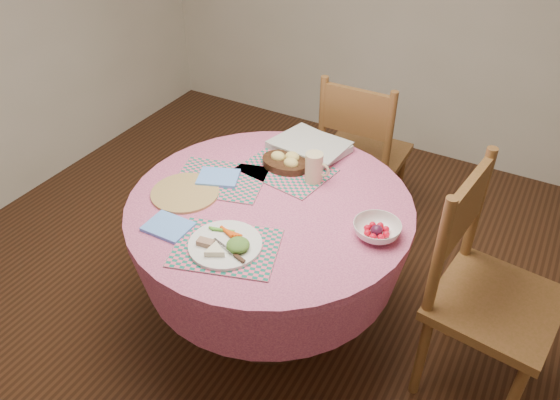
% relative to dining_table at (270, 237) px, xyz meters
% --- Properties ---
extents(ground, '(4.00, 4.00, 0.00)m').
position_rel_dining_table_xyz_m(ground, '(0.00, 0.00, -0.56)').
color(ground, '#331C0F').
rests_on(ground, ground).
extents(dining_table, '(1.24, 1.24, 0.75)m').
position_rel_dining_table_xyz_m(dining_table, '(0.00, 0.00, 0.00)').
color(dining_table, '#D4638A').
rests_on(dining_table, ground).
extents(chair_right, '(0.53, 0.55, 1.06)m').
position_rel_dining_table_xyz_m(chair_right, '(0.91, 0.14, -0.00)').
color(chair_right, brown).
rests_on(chair_right, ground).
extents(chair_back, '(0.47, 0.44, 0.99)m').
position_rel_dining_table_xyz_m(chair_back, '(0.06, 0.94, -0.04)').
color(chair_back, brown).
rests_on(chair_back, ground).
extents(placemat_front, '(0.47, 0.41, 0.01)m').
position_rel_dining_table_xyz_m(placemat_front, '(0.00, -0.34, 0.20)').
color(placemat_front, '#126A59').
rests_on(placemat_front, dining_table).
extents(placemat_left, '(0.47, 0.40, 0.01)m').
position_rel_dining_table_xyz_m(placemat_left, '(-0.28, 0.03, 0.20)').
color(placemat_left, '#126A59').
rests_on(placemat_left, dining_table).
extents(placemat_back, '(0.44, 0.36, 0.01)m').
position_rel_dining_table_xyz_m(placemat_back, '(-0.06, 0.25, 0.20)').
color(placemat_back, '#126A59').
rests_on(placemat_back, dining_table).
extents(wicker_trivet, '(0.30, 0.30, 0.01)m').
position_rel_dining_table_xyz_m(wicker_trivet, '(-0.36, -0.13, 0.20)').
color(wicker_trivet, '#AA8449').
rests_on(wicker_trivet, dining_table).
extents(napkin_near, '(0.18, 0.14, 0.01)m').
position_rel_dining_table_xyz_m(napkin_near, '(-0.27, -0.35, 0.20)').
color(napkin_near, '#639BFF').
rests_on(napkin_near, dining_table).
extents(napkin_far, '(0.22, 0.20, 0.01)m').
position_rel_dining_table_xyz_m(napkin_far, '(-0.29, 0.03, 0.21)').
color(napkin_far, '#639BFF').
rests_on(napkin_far, placemat_left).
extents(dinner_plate, '(0.29, 0.29, 0.05)m').
position_rel_dining_table_xyz_m(dinner_plate, '(0.00, -0.34, 0.22)').
color(dinner_plate, white).
rests_on(dinner_plate, placemat_front).
extents(bread_bowl, '(0.23, 0.23, 0.08)m').
position_rel_dining_table_xyz_m(bread_bowl, '(-0.07, 0.28, 0.23)').
color(bread_bowl, black).
rests_on(bread_bowl, placemat_back).
extents(latte_mug, '(0.12, 0.08, 0.14)m').
position_rel_dining_table_xyz_m(latte_mug, '(0.09, 0.23, 0.27)').
color(latte_mug, beige).
rests_on(latte_mug, placemat_back).
extents(fruit_bowl, '(0.20, 0.20, 0.06)m').
position_rel_dining_table_xyz_m(fruit_bowl, '(0.48, 0.01, 0.22)').
color(fruit_bowl, white).
rests_on(fruit_bowl, dining_table).
extents(newspaper_stack, '(0.40, 0.35, 0.04)m').
position_rel_dining_table_xyz_m(newspaper_stack, '(-0.04, 0.46, 0.22)').
color(newspaper_stack, silver).
rests_on(newspaper_stack, dining_table).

